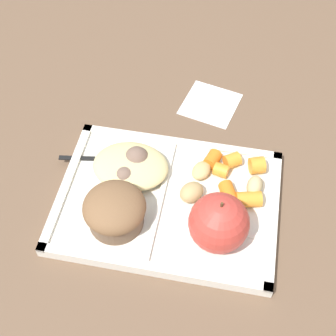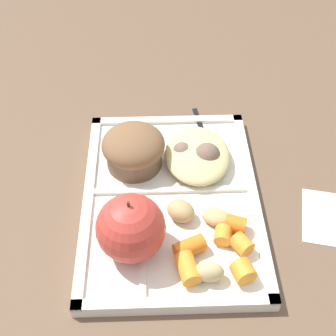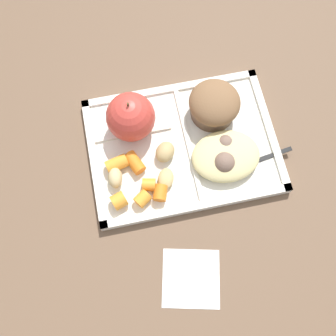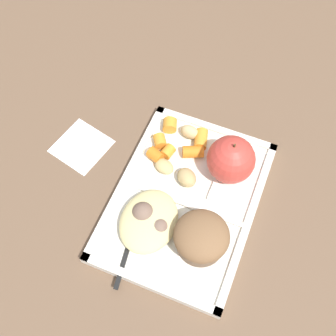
% 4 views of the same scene
% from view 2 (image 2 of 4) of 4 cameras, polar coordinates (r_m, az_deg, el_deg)
% --- Properties ---
extents(ground, '(6.00, 6.00, 0.00)m').
position_cam_2_polar(ground, '(0.65, 0.34, -4.36)').
color(ground, brown).
extents(lunch_tray, '(0.33, 0.24, 0.02)m').
position_cam_2_polar(lunch_tray, '(0.65, 0.33, -3.96)').
color(lunch_tray, silver).
rests_on(lunch_tray, ground).
extents(green_apple, '(0.08, 0.08, 0.09)m').
position_cam_2_polar(green_apple, '(0.56, -4.57, -7.32)').
color(green_apple, '#C63D33').
rests_on(green_apple, lunch_tray).
extents(bran_muffin, '(0.09, 0.09, 0.06)m').
position_cam_2_polar(bran_muffin, '(0.67, -4.23, 2.35)').
color(bran_muffin, brown).
rests_on(bran_muffin, lunch_tray).
extents(carrot_slice_large, '(0.04, 0.04, 0.02)m').
position_cam_2_polar(carrot_slice_large, '(0.58, 2.66, -9.62)').
color(carrot_slice_large, orange).
rests_on(carrot_slice_large, lunch_tray).
extents(carrot_slice_tilted, '(0.03, 0.03, 0.03)m').
position_cam_2_polar(carrot_slice_tilted, '(0.57, 9.18, -12.35)').
color(carrot_slice_tilted, orange).
rests_on(carrot_slice_tilted, lunch_tray).
extents(carrot_slice_small, '(0.03, 0.03, 0.02)m').
position_cam_2_polar(carrot_slice_small, '(0.59, 9.02, -9.19)').
color(carrot_slice_small, orange).
rests_on(carrot_slice_small, lunch_tray).
extents(carrot_slice_center, '(0.03, 0.03, 0.02)m').
position_cam_2_polar(carrot_slice_center, '(0.60, 6.70, -8.15)').
color(carrot_slice_center, orange).
rests_on(carrot_slice_center, lunch_tray).
extents(carrot_slice_near_corner, '(0.04, 0.03, 0.02)m').
position_cam_2_polar(carrot_slice_near_corner, '(0.56, 2.45, -12.17)').
color(carrot_slice_near_corner, orange).
rests_on(carrot_slice_near_corner, lunch_tray).
extents(carrot_slice_edge, '(0.03, 0.03, 0.02)m').
position_cam_2_polar(carrot_slice_edge, '(0.61, 8.26, -6.81)').
color(carrot_slice_edge, orange).
rests_on(carrot_slice_edge, lunch_tray).
extents(potato_chunk_small, '(0.03, 0.04, 0.03)m').
position_cam_2_polar(potato_chunk_small, '(0.56, 5.04, -12.52)').
color(potato_chunk_small, tan).
rests_on(potato_chunk_small, lunch_tray).
extents(potato_chunk_golden, '(0.05, 0.05, 0.03)m').
position_cam_2_polar(potato_chunk_golden, '(0.61, 1.57, -5.26)').
color(potato_chunk_golden, tan).
rests_on(potato_chunk_golden, lunch_tray).
extents(potato_chunk_browned, '(0.04, 0.04, 0.02)m').
position_cam_2_polar(potato_chunk_browned, '(0.61, 5.91, -5.97)').
color(potato_chunk_browned, tan).
rests_on(potato_chunk_browned, lunch_tray).
extents(egg_noodle_pile, '(0.12, 0.09, 0.03)m').
position_cam_2_polar(egg_noodle_pile, '(0.68, 3.59, 1.60)').
color(egg_noodle_pile, '#D6C684').
rests_on(egg_noodle_pile, lunch_tray).
extents(meatball_back, '(0.03, 0.03, 0.03)m').
position_cam_2_polar(meatball_back, '(0.68, 4.05, 1.73)').
color(meatball_back, brown).
rests_on(meatball_back, lunch_tray).
extents(meatball_center, '(0.04, 0.04, 0.04)m').
position_cam_2_polar(meatball_center, '(0.67, 4.77, 1.47)').
color(meatball_center, '#755B4C').
rests_on(meatball_center, lunch_tray).
extents(meatball_front, '(0.03, 0.03, 0.03)m').
position_cam_2_polar(meatball_front, '(0.67, 3.81, 1.08)').
color(meatball_front, brown).
rests_on(meatball_front, lunch_tray).
extents(meatball_side, '(0.03, 0.03, 0.03)m').
position_cam_2_polar(meatball_side, '(0.68, 1.75, 1.86)').
color(meatball_side, '#755B4C').
rests_on(meatball_side, lunch_tray).
extents(plastic_fork, '(0.15, 0.04, 0.00)m').
position_cam_2_polar(plastic_fork, '(0.71, 4.80, 2.75)').
color(plastic_fork, black).
rests_on(plastic_fork, lunch_tray).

